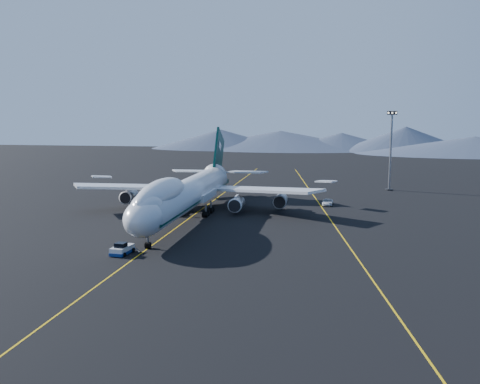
% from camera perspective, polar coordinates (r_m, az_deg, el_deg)
% --- Properties ---
extents(ground, '(500.00, 500.00, 0.00)m').
position_cam_1_polar(ground, '(118.29, -5.50, -2.86)').
color(ground, black).
rests_on(ground, ground).
extents(taxiway_line_main, '(0.25, 220.00, 0.01)m').
position_cam_1_polar(taxiway_line_main, '(118.28, -5.51, -2.85)').
color(taxiway_line_main, '#E2B10D').
rests_on(taxiway_line_main, ground).
extents(taxiway_line_side, '(28.08, 198.09, 0.01)m').
position_cam_1_polar(taxiway_line_side, '(124.05, 9.25, -2.40)').
color(taxiway_line_side, '#E2B10D').
rests_on(taxiway_line_side, ground).
extents(boeing_747, '(59.62, 72.43, 19.37)m').
position_cam_1_polar(boeing_747, '(117.33, -5.54, -0.07)').
color(boeing_747, silver).
rests_on(boeing_747, ground).
extents(pushback_tug, '(3.09, 4.93, 2.05)m').
position_cam_1_polar(pushback_tug, '(90.63, -12.46, -6.08)').
color(pushback_tug, silver).
rests_on(pushback_tug, ground).
extents(service_van, '(2.78, 5.64, 1.54)m').
position_cam_1_polar(service_van, '(136.73, 9.31, -1.08)').
color(service_van, white).
rests_on(service_van, ground).
extents(floodlight_mast, '(2.93, 2.20, 23.69)m').
position_cam_1_polar(floodlight_mast, '(166.40, 15.77, 4.29)').
color(floodlight_mast, black).
rests_on(floodlight_mast, ground).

